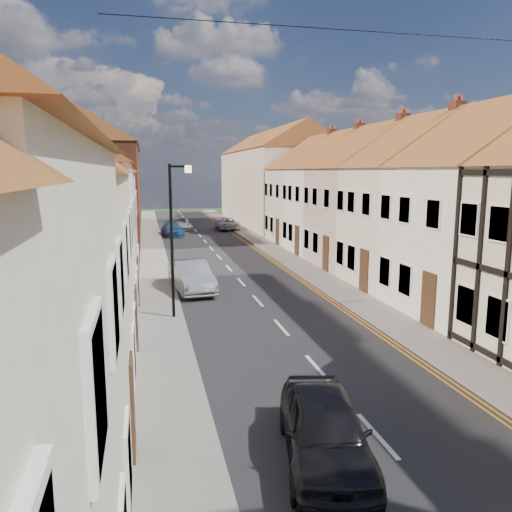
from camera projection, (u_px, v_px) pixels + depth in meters
road at (229, 268)px, 30.38m from camera, size 7.00×90.00×0.02m
pavement_left at (155, 270)px, 29.42m from camera, size 1.80×90.00×0.12m
pavement_right at (298, 264)px, 31.32m from camera, size 1.80×90.00×0.12m
cottage_r_white_near at (503, 205)px, 20.18m from camera, size 8.30×6.00×9.00m
cottage_r_cream_mid at (429, 198)px, 25.37m from camera, size 8.30×5.20×9.00m
cottage_r_pink at (381, 194)px, 30.57m from camera, size 8.30×6.00×9.00m
cottage_r_white_far at (346, 190)px, 35.76m from camera, size 8.30×5.20×9.00m
cottage_r_cream_far at (320, 188)px, 40.96m from camera, size 8.30×6.00×9.00m
cottage_l_brick_mid at (5, 212)px, 16.12m from camera, size 8.30×5.70×9.10m
cottage_l_pink at (41, 205)px, 21.72m from camera, size 8.30×6.30×8.80m
block_right_far at (273, 176)px, 55.54m from camera, size 8.30×24.20×10.50m
block_left_far at (95, 177)px, 46.73m from camera, size 8.30×24.20×10.50m
lamppost at (174, 231)px, 19.34m from camera, size 0.88×0.15×6.00m
car_near at (325, 429)px, 10.05m from camera, size 2.45×4.39×1.41m
car_mid at (191, 276)px, 24.47m from camera, size 2.13×4.70×1.49m
car_far at (173, 229)px, 45.49m from camera, size 2.03×4.22×1.18m
car_distant at (179, 224)px, 50.08m from camera, size 2.12×4.49×1.24m
car_distant_b at (227, 224)px, 50.20m from camera, size 2.26×4.64×1.27m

